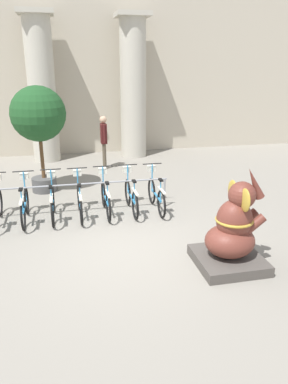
# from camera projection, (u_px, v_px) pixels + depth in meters

# --- Properties ---
(ground_plane) EXTENTS (60.00, 60.00, 0.00)m
(ground_plane) POSITION_uv_depth(u_px,v_px,m) (125.00, 247.00, 7.43)
(ground_plane) COLOR gray
(building_facade) EXTENTS (20.00, 0.20, 6.00)m
(building_facade) POSITION_uv_depth(u_px,v_px,m) (86.00, 76.00, 14.40)
(building_facade) COLOR #BCB29E
(building_facade) RESTS_ON ground_plane
(column_left) EXTENTS (1.21, 1.21, 5.16)m
(column_left) POSITION_uv_depth(u_px,v_px,m) (42.00, 88.00, 13.26)
(column_left) COLOR #BCB7A8
(column_left) RESTS_ON ground_plane
(column_right) EXTENTS (1.21, 1.21, 5.16)m
(column_right) POSITION_uv_depth(u_px,v_px,m) (133.00, 87.00, 13.93)
(column_right) COLOR #BCB7A8
(column_right) RESTS_ON ground_plane
(bike_rack) EXTENTS (4.33, 0.05, 0.77)m
(bike_rack) POSITION_uv_depth(u_px,v_px,m) (79.00, 190.00, 8.88)
(bike_rack) COLOR gray
(bike_rack) RESTS_ON ground_plane
(bicycle_1) EXTENTS (0.48, 1.66, 1.08)m
(bicycle_1) POSITION_uv_depth(u_px,v_px,m) (25.00, 204.00, 8.55)
(bicycle_1) COLOR black
(bicycle_1) RESTS_ON ground_plane
(bicycle_2) EXTENTS (0.48, 1.66, 1.08)m
(bicycle_2) POSITION_uv_depth(u_px,v_px,m) (53.00, 201.00, 8.71)
(bicycle_2) COLOR black
(bicycle_2) RESTS_ON ground_plane
(bicycle_3) EXTENTS (0.48, 1.66, 1.08)m
(bicycle_3) POSITION_uv_depth(u_px,v_px,m) (80.00, 200.00, 8.82)
(bicycle_3) COLOR black
(bicycle_3) RESTS_ON ground_plane
(bicycle_4) EXTENTS (0.48, 1.66, 1.08)m
(bicycle_4) POSITION_uv_depth(u_px,v_px,m) (106.00, 197.00, 8.98)
(bicycle_4) COLOR black
(bicycle_4) RESTS_ON ground_plane
(bicycle_5) EXTENTS (0.48, 1.66, 1.08)m
(bicycle_5) POSITION_uv_depth(u_px,v_px,m) (131.00, 195.00, 9.11)
(bicycle_5) COLOR black
(bicycle_5) RESTS_ON ground_plane
(bicycle_6) EXTENTS (0.48, 1.66, 1.08)m
(bicycle_6) POSITION_uv_depth(u_px,v_px,m) (156.00, 194.00, 9.21)
(bicycle_6) COLOR black
(bicycle_6) RESTS_ON ground_plane
(elephant_statue) EXTENTS (1.16, 1.16, 1.83)m
(elephant_statue) POSITION_uv_depth(u_px,v_px,m) (233.00, 234.00, 6.59)
(elephant_statue) COLOR #4C4742
(elephant_statue) RESTS_ON ground_plane
(person_pedestrian) EXTENTS (0.24, 0.47, 1.80)m
(person_pedestrian) POSITION_uv_depth(u_px,v_px,m) (104.00, 137.00, 12.64)
(person_pedestrian) COLOR brown
(person_pedestrian) RESTS_ON ground_plane
(potted_tree) EXTENTS (1.48, 1.48, 2.92)m
(potted_tree) POSITION_uv_depth(u_px,v_px,m) (38.00, 118.00, 10.03)
(potted_tree) COLOR #4C4C4C
(potted_tree) RESTS_ON ground_plane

